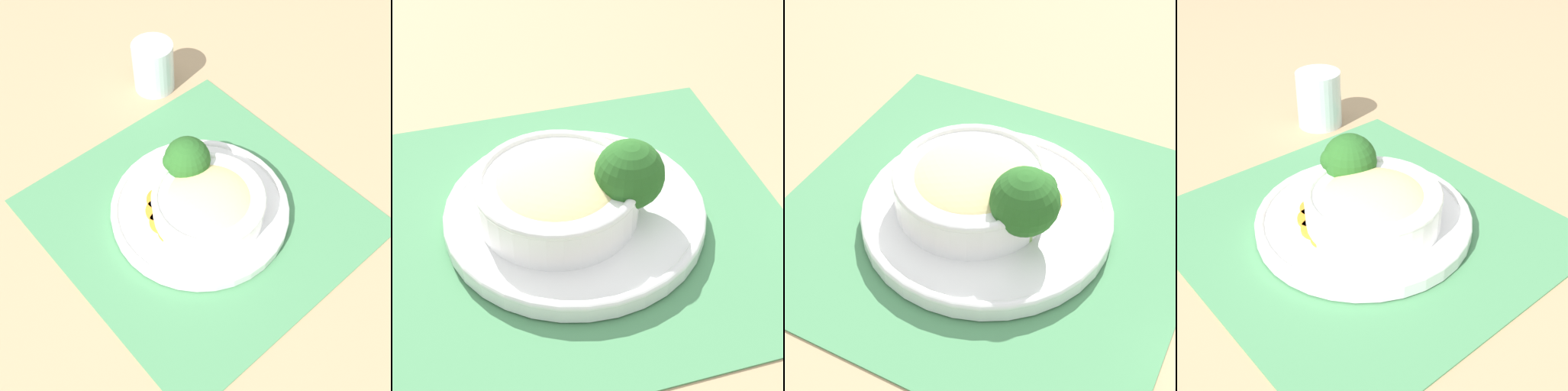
# 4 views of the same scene
# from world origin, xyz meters

# --- Properties ---
(ground_plane) EXTENTS (4.00, 4.00, 0.00)m
(ground_plane) POSITION_xyz_m (0.00, 0.00, 0.00)
(ground_plane) COLOR tan
(placemat) EXTENTS (0.44, 0.45, 0.00)m
(placemat) POSITION_xyz_m (0.00, 0.00, 0.00)
(placemat) COLOR #4C8C59
(placemat) RESTS_ON ground_plane
(plate) EXTENTS (0.27, 0.27, 0.02)m
(plate) POSITION_xyz_m (0.00, 0.00, 0.02)
(plate) COLOR white
(plate) RESTS_ON placemat
(bowl) EXTENTS (0.17, 0.17, 0.06)m
(bowl) POSITION_xyz_m (0.00, -0.02, 0.05)
(bowl) COLOR white
(bowl) RESTS_ON plate
(broccoli_floret) EXTENTS (0.07, 0.07, 0.09)m
(broccoli_floret) POSITION_xyz_m (0.02, 0.05, 0.07)
(broccoli_floret) COLOR #84AD5B
(broccoli_floret) RESTS_ON plate
(carrot_slice_near) EXTENTS (0.04, 0.04, 0.01)m
(carrot_slice_near) POSITION_xyz_m (-0.04, 0.05, 0.02)
(carrot_slice_near) COLOR orange
(carrot_slice_near) RESTS_ON plate
(carrot_slice_middle) EXTENTS (0.04, 0.04, 0.01)m
(carrot_slice_middle) POSITION_xyz_m (-0.05, 0.03, 0.02)
(carrot_slice_middle) COLOR orange
(carrot_slice_middle) RESTS_ON plate
(carrot_slice_far) EXTENTS (0.04, 0.04, 0.01)m
(carrot_slice_far) POSITION_xyz_m (-0.06, 0.02, 0.02)
(carrot_slice_far) COLOR orange
(carrot_slice_far) RESTS_ON plate
(carrot_slice_extra) EXTENTS (0.04, 0.04, 0.01)m
(carrot_slice_extra) POSITION_xyz_m (-0.06, -0.01, 0.02)
(carrot_slice_extra) COLOR orange
(carrot_slice_extra) RESTS_ON plate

